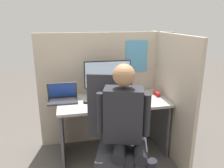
# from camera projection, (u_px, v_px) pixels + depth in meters

# --- Properties ---
(ground_plane) EXTENTS (12.00, 12.00, 0.00)m
(ground_plane) POSITION_uv_depth(u_px,v_px,m) (119.00, 166.00, 2.54)
(ground_plane) COLOR #514C47
(cubicle_panel_back) EXTENTS (1.82, 0.05, 1.49)m
(cubicle_panel_back) POSITION_uv_depth(u_px,v_px,m) (108.00, 88.00, 2.95)
(cubicle_panel_back) COLOR tan
(cubicle_panel_back) RESTS_ON ground
(cubicle_panel_right) EXTENTS (0.04, 1.26, 1.49)m
(cubicle_panel_right) POSITION_uv_depth(u_px,v_px,m) (168.00, 95.00, 2.70)
(cubicle_panel_right) COLOR tan
(cubicle_panel_right) RESTS_ON ground
(desk) EXTENTS (1.32, 0.63, 0.71)m
(desk) POSITION_uv_depth(u_px,v_px,m) (113.00, 114.00, 2.69)
(desk) COLOR #9E9993
(desk) RESTS_ON ground
(paper_box) EXTENTS (0.31, 0.24, 0.07)m
(paper_box) POSITION_uv_depth(u_px,v_px,m) (108.00, 93.00, 2.76)
(paper_box) COLOR white
(paper_box) RESTS_ON desk
(monitor) EXTENTS (0.58, 0.21, 0.38)m
(monitor) POSITION_uv_depth(u_px,v_px,m) (108.00, 76.00, 2.69)
(monitor) COLOR black
(monitor) RESTS_ON paper_box
(laptop) EXTENTS (0.35, 0.22, 0.23)m
(laptop) POSITION_uv_depth(u_px,v_px,m) (63.00, 98.00, 2.58)
(laptop) COLOR #2D2D33
(laptop) RESTS_ON desk
(mouse) EXTENTS (0.07, 0.04, 0.03)m
(mouse) POSITION_uv_depth(u_px,v_px,m) (86.00, 102.00, 2.52)
(mouse) COLOR black
(mouse) RESTS_ON desk
(stapler) EXTENTS (0.04, 0.13, 0.05)m
(stapler) POSITION_uv_depth(u_px,v_px,m) (157.00, 94.00, 2.78)
(stapler) COLOR #A31919
(stapler) RESTS_ON desk
(carrot_toy) EXTENTS (0.05, 0.13, 0.05)m
(carrot_toy) POSITION_uv_depth(u_px,v_px,m) (113.00, 105.00, 2.41)
(carrot_toy) COLOR orange
(carrot_toy) RESTS_ON desk
(office_chair) EXTENTS (0.58, 0.62, 1.15)m
(office_chair) POSITION_uv_depth(u_px,v_px,m) (117.00, 135.00, 2.11)
(office_chair) COLOR #2D2D33
(office_chair) RESTS_ON ground
(person) EXTENTS (0.46, 0.48, 1.29)m
(person) POSITION_uv_depth(u_px,v_px,m) (127.00, 125.00, 1.92)
(person) COLOR black
(person) RESTS_ON ground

